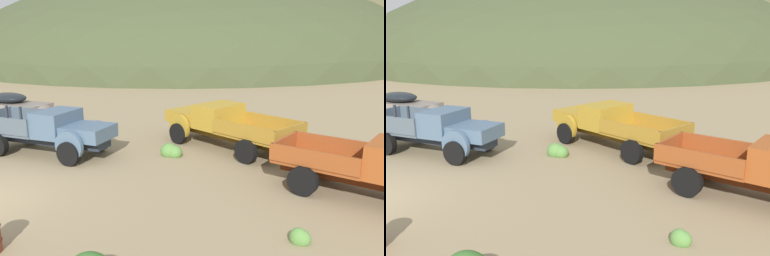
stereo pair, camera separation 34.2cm
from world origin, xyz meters
TOP-DOWN VIEW (x-y plane):
  - hill_center at (-23.86, 61.17)m, footprint 76.16×84.07m
  - car_primer_gray at (-8.79, 8.16)m, footprint 4.98×2.27m
  - truck_chalk_blue at (-1.53, 4.48)m, footprint 6.03×2.94m
  - truck_mustard at (3.92, 8.97)m, footprint 6.77×3.97m
  - bush_front_right at (2.77, 6.60)m, footprint 0.97×0.69m
  - bush_near_barrel at (9.25, 2.09)m, footprint 0.53×0.45m

SIDE VIEW (x-z plane):
  - hill_center at x=-23.86m, z-range -14.28..14.28m
  - bush_near_barrel at x=9.25m, z-range -0.12..0.38m
  - bush_front_right at x=2.77m, z-range -0.17..0.51m
  - car_primer_gray at x=-8.79m, z-range 0.03..1.60m
  - truck_chalk_blue at x=-1.53m, z-range -0.08..2.08m
  - truck_mustard at x=3.92m, z-range 0.07..1.96m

